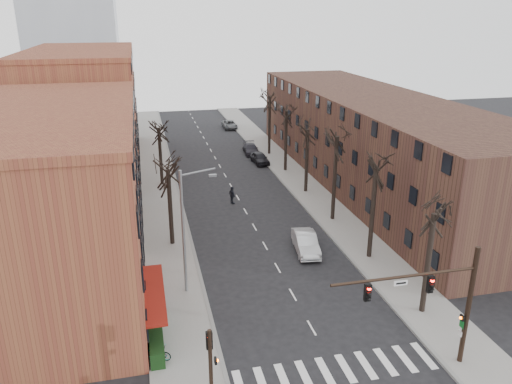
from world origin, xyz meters
TOP-DOWN VIEW (x-y plane):
  - ground at (0.00, 0.00)m, footprint 160.00×160.00m
  - sidewalk_left at (-8.00, 35.00)m, footprint 4.00×90.00m
  - sidewalk_right at (8.00, 35.00)m, footprint 4.00×90.00m
  - building_left_near at (-16.00, 15.00)m, footprint 12.00×26.00m
  - building_left_far at (-16.00, 44.00)m, footprint 12.00×28.00m
  - building_right at (16.00, 30.00)m, footprint 12.00×50.00m
  - awning_left at (-9.40, 6.00)m, footprint 1.20×7.00m
  - hedge at (-9.50, 5.00)m, footprint 0.80×6.00m
  - tree_right_a at (7.60, 4.00)m, footprint 5.20×5.20m
  - tree_right_b at (7.60, 12.00)m, footprint 5.20×5.20m
  - tree_right_c at (7.60, 20.00)m, footprint 5.20×5.20m
  - tree_right_d at (7.60, 28.00)m, footprint 5.20×5.20m
  - tree_right_e at (7.60, 36.00)m, footprint 5.20×5.20m
  - tree_right_f at (7.60, 44.00)m, footprint 5.20×5.20m
  - tree_left_a at (-7.60, 18.00)m, footprint 5.20×5.20m
  - tree_left_b at (-7.60, 34.00)m, footprint 5.20×5.20m
  - signal_mast_arm at (5.45, -1.00)m, footprint 8.14×0.30m
  - signal_pole_left at (-6.99, -0.95)m, footprint 0.47×0.44m
  - streetlight at (-7.03, 10.00)m, footprint 2.45×0.22m
  - silver_sedan at (2.99, 14.22)m, footprint 2.27×4.98m
  - parked_car_near at (5.30, 39.99)m, footprint 2.02×4.40m
  - parked_car_mid at (5.21, 44.94)m, footprint 2.20×4.84m
  - parked_car_far at (5.20, 61.70)m, footprint 2.20×4.75m
  - pedestrian_crossing at (-0.89, 26.35)m, footprint 0.80×1.18m
  - bicycle at (-9.53, 2.97)m, footprint 1.78×1.25m

SIDE VIEW (x-z plane):
  - ground at x=0.00m, z-range 0.00..0.00m
  - awning_left at x=-9.40m, z-range -0.07..0.07m
  - tree_right_a at x=7.60m, z-range -5.00..5.00m
  - tree_right_b at x=7.60m, z-range -5.40..5.40m
  - tree_right_c at x=7.60m, z-range -5.80..5.80m
  - tree_right_d at x=7.60m, z-range -5.00..5.00m
  - tree_right_e at x=7.60m, z-range -5.40..5.40m
  - tree_right_f at x=7.60m, z-range -5.80..5.80m
  - tree_left_a at x=-7.60m, z-range -4.75..4.75m
  - tree_left_b at x=-7.60m, z-range -4.75..4.75m
  - sidewalk_left at x=-8.00m, z-range 0.00..0.15m
  - sidewalk_right at x=8.00m, z-range 0.00..0.15m
  - bicycle at x=-9.53m, z-range 0.15..1.04m
  - hedge at x=-9.50m, z-range 0.15..1.15m
  - parked_car_far at x=5.20m, z-range 0.00..1.32m
  - parked_car_mid at x=5.21m, z-range 0.00..1.37m
  - parked_car_near at x=5.30m, z-range 0.00..1.46m
  - silver_sedan at x=2.99m, z-range 0.00..1.58m
  - pedestrian_crossing at x=-0.89m, z-range 0.00..1.86m
  - signal_pole_left at x=-6.99m, z-range 0.41..4.81m
  - signal_mast_arm at x=5.45m, z-range 0.80..8.00m
  - building_right at x=16.00m, z-range 0.00..10.00m
  - streetlight at x=-7.03m, z-range 0.50..9.53m
  - building_left_near at x=-16.00m, z-range 0.00..12.00m
  - building_left_far at x=-16.00m, z-range 0.00..14.00m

